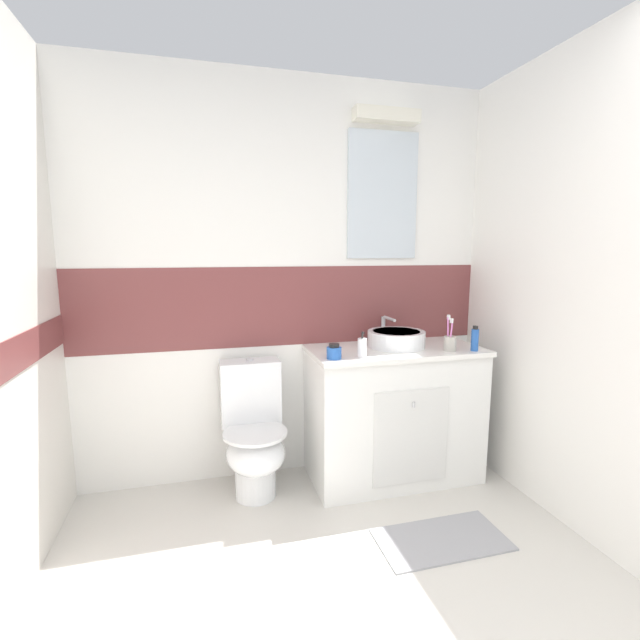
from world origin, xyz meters
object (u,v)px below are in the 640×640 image
(toothbrush_cup, at_px, (450,342))
(soap_dispenser, at_px, (362,347))
(toilet, at_px, (254,434))
(deodorant_spray_can, at_px, (475,339))
(hair_gel_jar, at_px, (334,352))
(sink_basin, at_px, (396,338))

(toothbrush_cup, height_order, soap_dispenser, toothbrush_cup)
(toilet, distance_m, deodorant_spray_can, 1.44)
(toilet, distance_m, hair_gel_jar, 0.70)
(sink_basin, bearing_deg, soap_dispenser, -145.73)
(toilet, relative_size, soap_dispenser, 5.43)
(toothbrush_cup, xyz_separation_m, soap_dispenser, (-0.56, -0.01, 0.00))
(toilet, relative_size, hair_gel_jar, 9.32)
(toothbrush_cup, distance_m, hair_gel_jar, 0.73)
(hair_gel_jar, bearing_deg, deodorant_spray_can, -1.87)
(toothbrush_cup, height_order, deodorant_spray_can, toothbrush_cup)
(sink_basin, bearing_deg, toilet, -179.08)
(hair_gel_jar, bearing_deg, soap_dispenser, 0.19)
(toilet, distance_m, soap_dispenser, 0.83)
(sink_basin, relative_size, toilet, 0.50)
(sink_basin, relative_size, deodorant_spray_can, 2.64)
(soap_dispenser, xyz_separation_m, hair_gel_jar, (-0.17, -0.00, -0.02))
(toothbrush_cup, height_order, hair_gel_jar, toothbrush_cup)
(sink_basin, distance_m, toothbrush_cup, 0.33)
(sink_basin, height_order, deodorant_spray_can, sink_basin)
(deodorant_spray_can, bearing_deg, hair_gel_jar, 178.13)
(hair_gel_jar, bearing_deg, toilet, 156.23)
(toilet, height_order, toothbrush_cup, toothbrush_cup)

